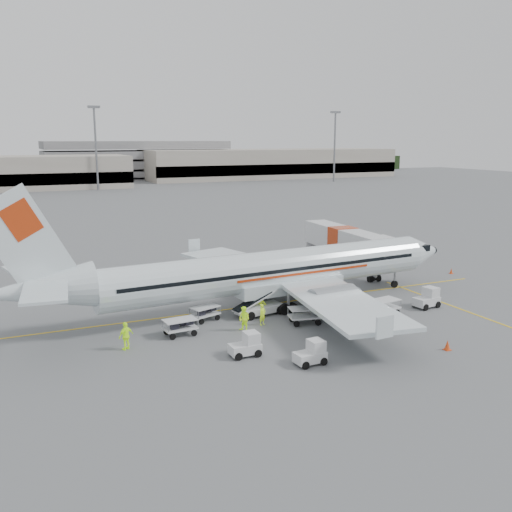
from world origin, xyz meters
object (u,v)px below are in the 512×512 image
Objects in this scene: tug_aft at (245,345)px; jet_bridge at (342,248)px; aircraft at (274,244)px; belt_loader at (260,298)px; tug_mid at (310,353)px; tug_fore at (426,298)px.

jet_bridge is at bearing 43.98° from tug_aft.
aircraft is at bearing -140.41° from jet_bridge.
tug_mid is (-1.40, -10.48, -0.64)m from belt_loader.
tug_fore is at bearing -93.25° from jet_bridge.
tug_mid is (-16.29, -21.78, -1.49)m from jet_bridge.
jet_bridge is at bearing 26.75° from belt_loader.
tug_aft is at bearing -131.32° from belt_loader.
belt_loader is (-14.89, -11.30, -0.85)m from jet_bridge.
belt_loader is at bearing -146.40° from aircraft.
tug_aft is at bearing -129.61° from aircraft.
tug_fore is (-1.51, -15.14, -1.41)m from jet_bridge.
tug_aft is (-17.90, -3.72, -0.06)m from tug_fore.
tug_aft is at bearing -176.45° from tug_fore.
tug_mid is at bearing -43.26° from tug_aft.
tug_fore is 1.10× the size of tug_mid.
aircraft is at bearing 70.49° from tug_mid.
tug_fore is 18.28m from tug_aft.
tug_fore is 16.20m from tug_mid.
tug_fore is (11.38, -5.38, -4.49)m from aircraft.
tug_fore reaches higher than tug_aft.
aircraft is 19.46× the size of tug_aft.
aircraft is 2.26× the size of jet_bridge.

